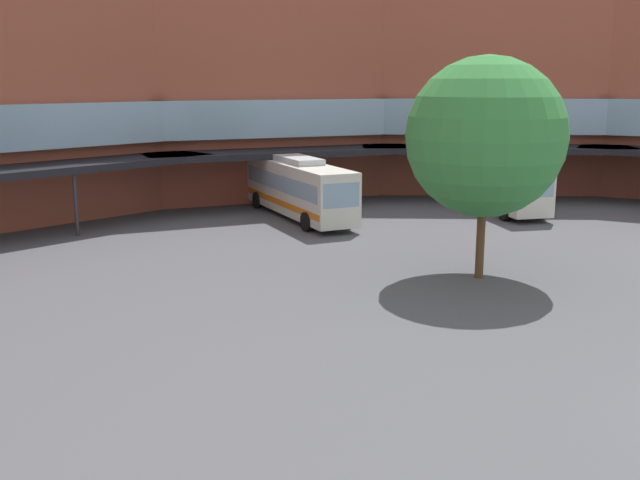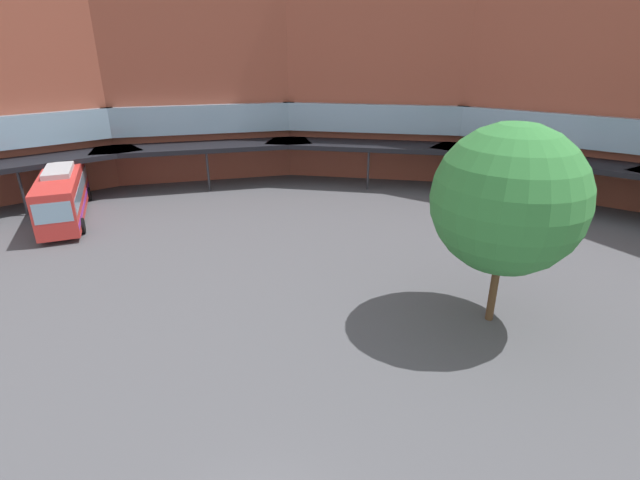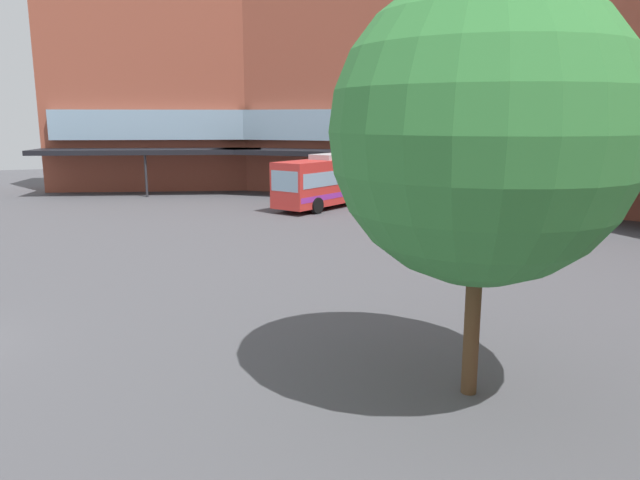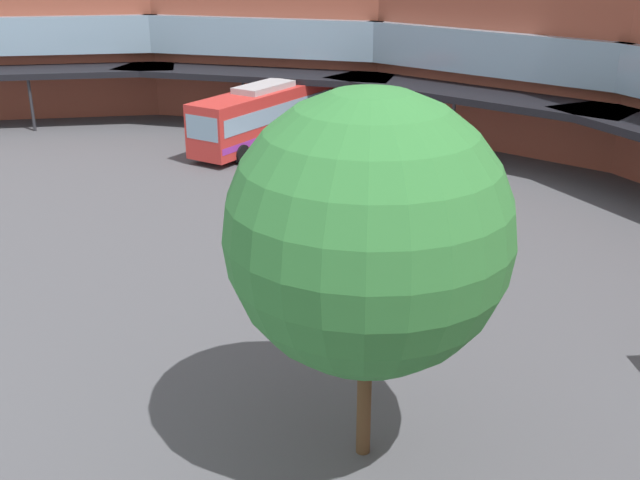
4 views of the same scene
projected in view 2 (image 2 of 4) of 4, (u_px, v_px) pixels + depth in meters
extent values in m
cube|color=#9E4C38|center=(574.00, 84.00, 39.13)|extent=(19.49, 13.19, 18.01)
cube|color=#8CADC6|center=(565.00, 125.00, 39.94)|extent=(17.89, 12.63, 2.52)
cube|color=black|center=(550.00, 160.00, 37.44)|extent=(18.67, 11.36, 0.40)
cylinder|color=#2D2D33|center=(541.00, 187.00, 36.93)|extent=(0.20, 0.20, 3.60)
cube|color=#9E4C38|center=(377.00, 78.00, 45.03)|extent=(18.68, 6.00, 18.01)
cube|color=#8CADC6|center=(375.00, 114.00, 45.75)|extent=(16.82, 6.24, 2.52)
cube|color=black|center=(370.00, 146.00, 42.60)|extent=(18.68, 4.00, 0.40)
cylinder|color=#2D2D33|center=(368.00, 170.00, 41.85)|extent=(0.20, 0.20, 3.60)
cube|color=#9E4C38|center=(198.00, 79.00, 44.46)|extent=(19.49, 13.19, 18.01)
cube|color=#8CADC6|center=(202.00, 115.00, 45.19)|extent=(17.89, 12.63, 2.52)
cube|color=black|center=(205.00, 147.00, 42.10)|extent=(18.67, 11.36, 0.40)
cylinder|color=#2D2D33|center=(208.00, 171.00, 41.37)|extent=(0.20, 0.20, 3.60)
cube|color=black|center=(13.00, 165.00, 36.04)|extent=(15.31, 16.70, 0.40)
cylinder|color=#2D2D33|center=(22.00, 192.00, 35.59)|extent=(0.20, 0.20, 3.60)
cube|color=silver|center=(525.00, 192.00, 35.44)|extent=(6.87, 12.15, 3.04)
cube|color=#8CADC6|center=(525.00, 187.00, 35.30)|extent=(6.64, 11.50, 0.97)
cube|color=orange|center=(523.00, 203.00, 35.77)|extent=(6.80, 11.94, 0.36)
cube|color=#8CADC6|center=(507.00, 210.00, 30.62)|extent=(2.05, 0.93, 1.34)
cube|color=#B2B2B7|center=(528.00, 170.00, 34.78)|extent=(3.25, 4.69, 0.36)
cylinder|color=black|center=(528.00, 229.00, 32.14)|extent=(0.69, 1.13, 1.10)
cylinder|color=black|center=(491.00, 222.00, 33.35)|extent=(0.69, 1.13, 1.10)
cylinder|color=black|center=(548.00, 197.00, 38.55)|extent=(0.69, 1.13, 1.10)
cylinder|color=black|center=(516.00, 193.00, 39.77)|extent=(0.69, 1.13, 1.10)
cube|color=red|center=(63.00, 193.00, 35.08)|extent=(8.24, 11.23, 3.09)
cube|color=#8CADC6|center=(62.00, 188.00, 34.94)|extent=(7.92, 10.67, 0.99)
cube|color=purple|center=(66.00, 204.00, 35.42)|extent=(8.14, 11.05, 0.37)
cube|color=#8CADC6|center=(53.00, 213.00, 30.01)|extent=(1.99, 1.28, 1.36)
cube|color=#B2B2B7|center=(58.00, 171.00, 34.41)|extent=(3.71, 4.50, 0.36)
cylinder|color=black|center=(82.00, 226.00, 32.66)|extent=(0.83, 1.09, 1.10)
cylinder|color=black|center=(40.00, 231.00, 31.79)|extent=(0.83, 1.09, 1.10)
cylinder|color=black|center=(88.00, 194.00, 39.42)|extent=(0.83, 1.09, 1.10)
cylinder|color=black|center=(54.00, 197.00, 38.56)|extent=(0.83, 1.09, 1.10)
cylinder|color=brown|center=(495.00, 280.00, 21.97)|extent=(0.36, 0.36, 4.18)
sphere|color=#38843D|center=(508.00, 200.00, 20.44)|extent=(6.66, 6.66, 6.66)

